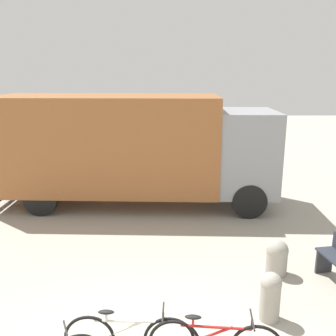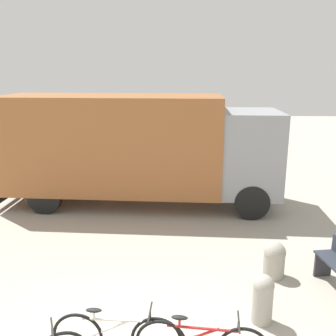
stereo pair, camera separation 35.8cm
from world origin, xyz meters
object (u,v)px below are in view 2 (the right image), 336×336
Objects in this scene: delivery_truck at (136,145)px; bollard_far_bench at (274,259)px; bollard_near_bench at (263,297)px; bicycle_middle at (116,336)px.

delivery_truck is 5.36m from bollard_far_bench.
delivery_truck is at bearing 115.49° from bollard_near_bench.
bollard_near_bench is at bearing -110.32° from bollard_far_bench.
bicycle_middle is 2.34m from bollard_near_bench.
bollard_near_bench is 1.15× the size of bollard_far_bench.
bicycle_middle is (0.46, -6.39, -1.41)m from delivery_truck.
bollard_near_bench is 1.48m from bollard_far_bench.
bicycle_middle is at bearing -157.58° from bollard_near_bench.
bollard_near_bench reaches higher than bicycle_middle.
delivery_truck is 9.93× the size of bollard_near_bench.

